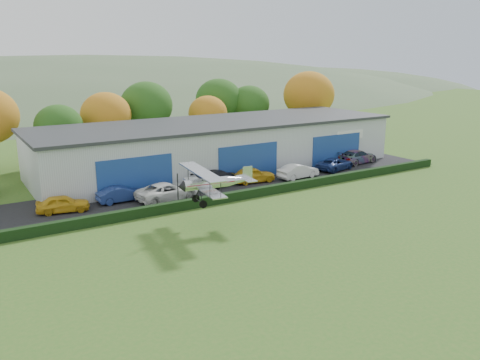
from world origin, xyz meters
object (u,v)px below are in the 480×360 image
car_3 (218,178)px  car_6 (335,164)px  car_0 (63,204)px  car_4 (253,175)px  biplane (213,182)px  car_7 (357,156)px  car_5 (298,171)px  car_2 (167,191)px  car_1 (121,194)px  hangar (219,145)px

car_3 → car_6: (14.32, -0.94, -0.12)m
car_0 → car_4: car_4 is taller
car_0 → car_3: bearing=-76.2°
car_0 → biplane: size_ratio=0.60×
car_4 → car_7: 15.35m
car_5 → car_7: (10.47, 2.06, 0.04)m
car_2 → car_5: bearing=-97.8°
car_6 → biplane: size_ratio=0.71×
car_4 → car_6: (10.69, -0.27, -0.09)m
car_3 → car_6: car_3 is taller
car_1 → car_5: 18.25m
car_3 → hangar: bearing=-46.3°
car_2 → biplane: size_ratio=0.82×
car_0 → car_2: 8.63m
car_7 → car_3: bearing=83.9°
hangar → car_6: size_ratio=8.38×
car_1 → car_6: bearing=-92.6°
car_4 → car_6: size_ratio=0.92×
car_5 → car_2: bearing=85.9°
car_7 → hangar: bearing=59.3°
car_1 → car_2: size_ratio=0.74×
car_5 → car_1: bearing=80.6°
car_1 → car_4: car_4 is taller
car_3 → car_5: (8.48, -1.75, -0.04)m
car_5 → car_6: car_5 is taller
car_1 → car_2: bearing=-115.5°
hangar → car_2: (-10.16, -8.67, -1.83)m
car_2 → biplane: (0.33, -7.71, 2.54)m
car_5 → car_7: bearing=-83.3°
hangar → car_5: size_ratio=8.92×
car_1 → car_2: (3.60, -1.65, 0.10)m
car_4 → biplane: (-9.41, -8.87, 2.56)m
car_1 → car_4: 13.34m
car_7 → car_0: bearing=84.3°
car_0 → car_4: bearing=-78.7°
car_4 → car_7: car_7 is taller
hangar → car_4: hangar is taller
car_4 → car_6: 10.69m
car_0 → car_7: car_7 is taller
car_2 → car_4: size_ratio=1.25×
hangar → car_1: hangar is taller
car_7 → biplane: size_ratio=0.80×
car_2 → hangar: bearing=-57.6°
biplane → car_3: bearing=65.9°
car_2 → car_4: (9.74, 1.17, -0.02)m
car_1 → car_7: bearing=-89.8°
car_5 → car_6: bearing=-86.6°
car_0 → car_1: (4.93, 0.32, -0.02)m
car_5 → biplane: size_ratio=0.67×
hangar → car_0: size_ratio=9.85×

